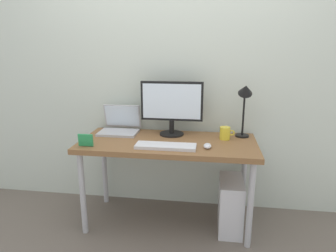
{
  "coord_description": "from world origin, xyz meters",
  "views": [
    {
      "loc": [
        0.32,
        -2.23,
        1.42
      ],
      "look_at": [
        0.0,
        0.0,
        0.82
      ],
      "focal_mm": 32.48,
      "sensor_mm": 36.0,
      "label": 1
    }
  ],
  "objects": [
    {
      "name": "ground_plane",
      "position": [
        0.0,
        0.0,
        0.0
      ],
      "size": [
        6.0,
        6.0,
        0.0
      ],
      "primitive_type": "plane",
      "color": "#665B51"
    },
    {
      "name": "back_wall",
      "position": [
        0.0,
        0.37,
        1.3
      ],
      "size": [
        4.4,
        0.04,
        2.6
      ],
      "primitive_type": "cube",
      "color": "silver",
      "rests_on": "ground_plane"
    },
    {
      "name": "desk",
      "position": [
        0.0,
        0.0,
        0.64
      ],
      "size": [
        1.36,
        0.61,
        0.7
      ],
      "color": "brown",
      "rests_on": "ground_plane"
    },
    {
      "name": "monitor",
      "position": [
        0.01,
        0.17,
        0.96
      ],
      "size": [
        0.51,
        0.2,
        0.44
      ],
      "color": "black",
      "rests_on": "desk"
    },
    {
      "name": "laptop",
      "position": [
        -0.44,
        0.19,
        0.76
      ],
      "size": [
        0.32,
        0.28,
        0.23
      ],
      "color": "#B2B2B7",
      "rests_on": "desk"
    },
    {
      "name": "desk_lamp",
      "position": [
        0.58,
        0.17,
        1.03
      ],
      "size": [
        0.11,
        0.16,
        0.45
      ],
      "color": "black",
      "rests_on": "desk"
    },
    {
      "name": "keyboard",
      "position": [
        0.01,
        -0.17,
        0.72
      ],
      "size": [
        0.44,
        0.14,
        0.02
      ],
      "primitive_type": "cube",
      "color": "silver",
      "rests_on": "desk"
    },
    {
      "name": "mouse",
      "position": [
        0.31,
        -0.13,
        0.72
      ],
      "size": [
        0.06,
        0.09,
        0.03
      ],
      "primitive_type": "ellipsoid",
      "color": "silver",
      "rests_on": "desk"
    },
    {
      "name": "coffee_mug",
      "position": [
        0.44,
        0.11,
        0.75
      ],
      "size": [
        0.12,
        0.08,
        0.1
      ],
      "color": "yellow",
      "rests_on": "desk"
    },
    {
      "name": "photo_frame",
      "position": [
        -0.58,
        -0.22,
        0.75
      ],
      "size": [
        0.11,
        0.02,
        0.09
      ],
      "primitive_type": "cube",
      "rotation": [
        0.06,
        0.0,
        0.0
      ],
      "color": "#268C4C",
      "rests_on": "desk"
    },
    {
      "name": "computer_tower",
      "position": [
        0.5,
        -0.03,
        0.21
      ],
      "size": [
        0.18,
        0.36,
        0.42
      ],
      "primitive_type": "cube",
      "color": "silver",
      "rests_on": "ground_plane"
    }
  ]
}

